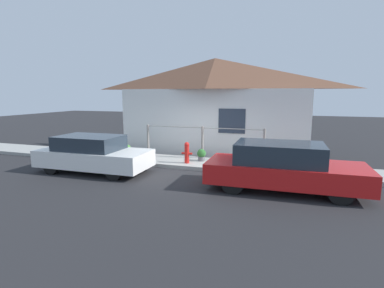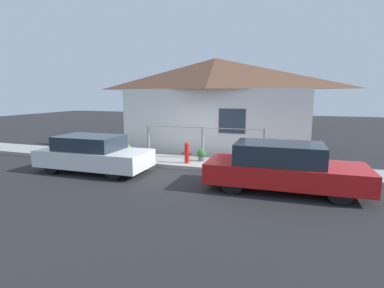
% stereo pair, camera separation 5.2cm
% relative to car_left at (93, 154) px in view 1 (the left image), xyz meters
% --- Properties ---
extents(ground_plane, '(60.00, 60.00, 0.00)m').
position_rel_car_left_xyz_m(ground_plane, '(3.11, 1.25, -0.63)').
color(ground_plane, '#262628').
extents(sidewalk, '(24.00, 1.68, 0.14)m').
position_rel_car_left_xyz_m(sidewalk, '(3.11, 2.09, -0.56)').
color(sidewalk, '#9E9E99').
rests_on(sidewalk, ground_plane).
extents(house, '(8.51, 2.23, 4.22)m').
position_rel_car_left_xyz_m(house, '(3.12, 4.54, 2.71)').
color(house, white).
rests_on(house, ground_plane).
extents(fence, '(4.90, 0.10, 1.27)m').
position_rel_car_left_xyz_m(fence, '(3.11, 2.78, 0.20)').
color(fence, gray).
rests_on(fence, sidewalk).
extents(car_left, '(3.91, 1.68, 1.26)m').
position_rel_car_left_xyz_m(car_left, '(0.00, 0.00, 0.00)').
color(car_left, white).
rests_on(car_left, ground_plane).
extents(car_right, '(4.34, 1.80, 1.34)m').
position_rel_car_left_xyz_m(car_right, '(6.29, -0.00, 0.04)').
color(car_right, red).
rests_on(car_right, ground_plane).
extents(fire_hydrant, '(0.41, 0.18, 0.79)m').
position_rel_car_left_xyz_m(fire_hydrant, '(2.83, 1.73, -0.08)').
color(fire_hydrant, red).
rests_on(fire_hydrant, sidewalk).
extents(potted_plant_near_hydrant, '(0.34, 0.34, 0.46)m').
position_rel_car_left_xyz_m(potted_plant_near_hydrant, '(3.24, 2.25, -0.25)').
color(potted_plant_near_hydrant, slate).
rests_on(potted_plant_near_hydrant, sidewalk).
extents(potted_plant_by_fence, '(0.32, 0.32, 0.46)m').
position_rel_car_left_xyz_m(potted_plant_by_fence, '(-0.01, 2.25, -0.26)').
color(potted_plant_by_fence, slate).
rests_on(potted_plant_by_fence, sidewalk).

